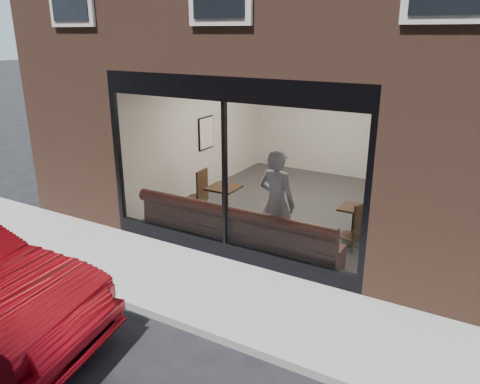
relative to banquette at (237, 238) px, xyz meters
The scene contains 21 objects.
ground 2.46m from the banquette, 90.00° to the right, with size 120.00×120.00×0.00m, color black.
sidewalk_near 1.47m from the banquette, 90.00° to the right, with size 40.00×2.00×0.01m, color gray.
kerb_near 2.51m from the banquette, 90.00° to the right, with size 40.00×0.10×0.12m, color gray.
host_building_pier_left 6.84m from the banquette, 124.05° to the left, with size 2.50×12.00×3.20m, color brown.
host_building_backfill 8.66m from the banquette, 90.00° to the left, with size 5.00×6.00×3.20m, color brown.
cafe_floor 2.56m from the banquette, 90.00° to the left, with size 6.00×6.00×0.00m, color #2D2D30.
cafe_ceiling 3.91m from the banquette, 90.00° to the left, with size 6.00×6.00×0.00m, color white.
cafe_wall_back 5.71m from the banquette, 90.00° to the left, with size 5.00×5.00×0.00m, color silver.
cafe_wall_left 3.82m from the banquette, 134.32° to the left, with size 6.00×6.00×0.00m, color silver.
cafe_wall_right 3.82m from the banquette, 45.68° to the left, with size 6.00×6.00×0.00m, color silver.
storefront_kick 0.41m from the banquette, 90.00° to the right, with size 5.00×0.10×0.30m, color black.
storefront_header 2.80m from the banquette, 90.00° to the right, with size 5.00×0.10×0.40m, color black.
storefront_mullion 1.38m from the banquette, 90.00° to the right, with size 0.06×0.10×2.50m, color black.
storefront_glass 1.39m from the banquette, 90.00° to the right, with size 4.80×4.80×0.00m, color white.
banquette is the anchor object (origin of this frame).
person 1.05m from the banquette, 17.19° to the left, with size 0.72×0.47×1.97m, color #9CB9D3.
cafe_table_left 1.54m from the banquette, 131.74° to the left, with size 0.63×0.63×0.04m, color #332113.
cafe_table_right 2.28m from the banquette, 35.39° to the left, with size 0.54×0.54×0.04m, color #332113.
cafe_chair_left 2.33m from the banquette, 144.54° to the left, with size 0.45×0.45×0.04m, color #332113.
cafe_chair_right 2.13m from the banquette, 31.15° to the left, with size 0.41×0.41×0.04m, color #332113.
wall_poster 3.84m from the banquette, 132.46° to the left, with size 0.02×0.56×0.75m, color white.
Camera 1 is at (4.04, -4.41, 3.86)m, focal length 35.00 mm.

